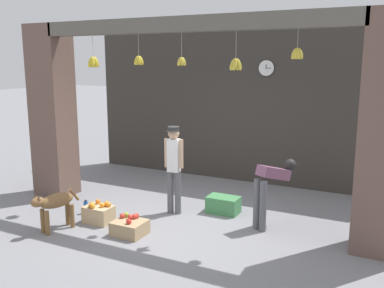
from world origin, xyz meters
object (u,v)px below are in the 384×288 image
at_px(fruit_crate_oranges, 99,213).
at_px(shopkeeper, 174,164).
at_px(worker_stooping, 271,184).
at_px(dog, 55,204).
at_px(fruit_crate_apples, 130,227).
at_px(water_bottle, 86,207).
at_px(wall_clock, 266,68).
at_px(produce_box_green, 223,205).

bearing_deg(fruit_crate_oranges, shopkeeper, 46.46).
distance_m(worker_stooping, fruit_crate_oranges, 2.86).
bearing_deg(shopkeeper, worker_stooping, 176.50).
height_order(dog, fruit_crate_apples, dog).
distance_m(water_bottle, wall_clock, 4.54).
xyz_separation_m(produce_box_green, wall_clock, (0.08, 2.05, 2.34)).
relative_size(fruit_crate_apples, produce_box_green, 0.87).
bearing_deg(water_bottle, shopkeeper, 27.55).
bearing_deg(dog, produce_box_green, 149.03).
distance_m(fruit_crate_oranges, water_bottle, 0.53).
relative_size(dog, fruit_crate_oranges, 1.78).
distance_m(shopkeeper, worker_stooping, 1.70).
xyz_separation_m(fruit_crate_oranges, wall_clock, (1.75, 3.40, 2.33)).
xyz_separation_m(produce_box_green, water_bottle, (-2.14, -1.12, -0.03)).
height_order(worker_stooping, water_bottle, worker_stooping).
bearing_deg(worker_stooping, fruit_crate_oranges, -128.95).
bearing_deg(wall_clock, fruit_crate_oranges, -117.20).
relative_size(fruit_crate_apples, wall_clock, 1.42).
bearing_deg(dog, worker_stooping, 135.12).
xyz_separation_m(fruit_crate_apples, wall_clock, (1.00, 3.59, 2.37)).
distance_m(fruit_crate_oranges, produce_box_green, 2.15).
relative_size(shopkeeper, water_bottle, 6.31).
bearing_deg(shopkeeper, water_bottle, 19.34).
height_order(water_bottle, wall_clock, wall_clock).
height_order(worker_stooping, fruit_crate_oranges, worker_stooping).
distance_m(dog, water_bottle, 0.88).
bearing_deg(fruit_crate_oranges, wall_clock, 62.80).
height_order(dog, water_bottle, dog).
xyz_separation_m(shopkeeper, fruit_crate_apples, (-0.16, -1.14, -0.77)).
xyz_separation_m(shopkeeper, produce_box_green, (0.77, 0.40, -0.75)).
xyz_separation_m(worker_stooping, fruit_crate_oranges, (-2.59, -1.09, -0.55)).
bearing_deg(wall_clock, water_bottle, -125.02).
bearing_deg(water_bottle, produce_box_green, 27.58).
relative_size(fruit_crate_oranges, produce_box_green, 0.83).
height_order(shopkeeper, worker_stooping, shopkeeper).
height_order(dog, shopkeeper, shopkeeper).
xyz_separation_m(worker_stooping, wall_clock, (-0.84, 2.31, 1.78)).
xyz_separation_m(worker_stooping, fruit_crate_apples, (-1.84, -1.28, -0.59)).
relative_size(dog, produce_box_green, 1.48).
relative_size(water_bottle, wall_clock, 0.72).
relative_size(dog, water_bottle, 3.36).
height_order(shopkeeper, water_bottle, shopkeeper).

